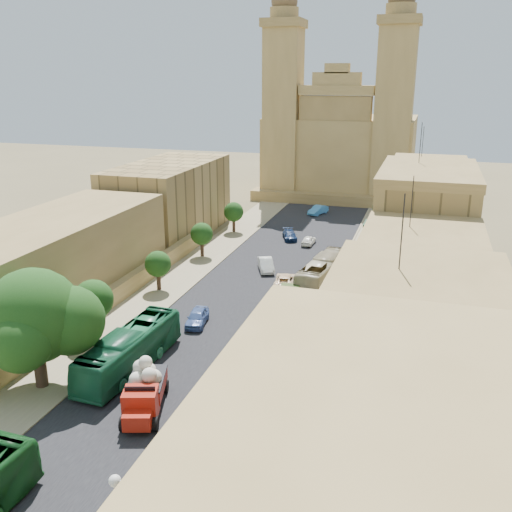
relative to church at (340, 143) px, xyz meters
The scene contains 32 objects.
ground 79.19m from the church, 90.00° to the right, with size 260.00×260.00×0.00m, color brown.
road_surface 49.54m from the church, 90.00° to the right, with size 14.00×140.00×0.01m, color black.
sidewalk_east 50.44m from the church, 78.94° to the right, with size 5.00×140.00×0.01m, color #90805E.
sidewalk_west 50.44m from the church, 101.06° to the right, with size 5.00×140.00×0.01m, color #90805E.
kerb_east 50.02m from the church, 81.81° to the right, with size 0.25×140.00×0.12m, color #90805E.
kerb_west 50.02m from the church, 98.19° to the right, with size 0.25×140.00×0.12m, color #90805E.
townhouse_a 83.22m from the church, 78.94° to the right, with size 9.00×14.00×16.40m.
townhouse_b 69.58m from the church, 76.73° to the right, with size 9.00×14.00×14.90m.
townhouse_c 56.00m from the church, 73.43° to the right, with size 9.00×14.00×17.40m.
townhouse_d 42.84m from the church, 68.07° to the right, with size 9.00×14.00×15.90m.
west_wall 60.55m from the church, 102.04° to the right, with size 1.00×40.00×1.80m, color olive.
west_building_low 63.45m from the church, 106.54° to the right, with size 10.00×28.00×8.40m, color olive.
west_building_mid 39.27m from the church, 117.48° to the right, with size 10.00×22.00×10.00m, color #A3844A.
church is the anchor object (origin of this frame).
ficus_tree 75.32m from the church, 97.20° to the right, with size 8.87×8.16×8.87m.
street_tree_a 67.63m from the church, 98.54° to the right, with size 3.40×3.40×5.23m.
street_tree_b 55.93m from the church, 100.38° to the right, with size 2.72×2.72×4.19m.
street_tree_c 44.28m from the church, 103.21° to the right, with size 2.75×2.75×4.23m.
street_tree_d 32.89m from the church, 108.09° to the right, with size 2.78×2.78×4.28m.
red_truck 75.75m from the church, 90.64° to the right, with size 3.95×6.43×3.55m.
olive_pickup 56.40m from the church, 85.88° to the right, with size 2.16×4.42×1.79m.
bus_green_north 71.13m from the church, 93.70° to the right, with size 2.69×11.49×3.20m, color #1C653E.
bus_red_east 71.90m from the church, 86.79° to the right, with size 2.03×8.69×2.42m, color red.
bus_cream_east 49.54m from the church, 82.70° to the right, with size 2.59×11.06×3.08m, color #BFB18A.
car_blue_a 62.23m from the church, 92.62° to the right, with size 1.63×4.06×1.38m, color #44609D.
car_white_a 46.41m from the church, 91.20° to the right, with size 1.50×4.30×1.42m, color white.
car_cream 50.56m from the church, 87.31° to the right, with size 2.11×4.57×1.27m, color #FFDAAC.
car_dkblue 33.43m from the church, 92.52° to the right, with size 1.67×4.11×1.19m, color #0E2046.
car_white_b 35.09m from the church, 87.32° to the right, with size 1.40×3.47×1.18m, color white.
car_blue_b 18.92m from the church, 91.71° to the right, with size 1.48×4.25×1.40m, color #4295CF.
pedestrian_a 75.16m from the church, 82.39° to the right, with size 0.55×0.36×1.51m, color #27242A.
pedestrian_c 59.96m from the church, 80.57° to the right, with size 1.10×0.46×1.87m, color #2C2D34.
Camera 1 is at (15.93, -26.38, 21.55)m, focal length 40.00 mm.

